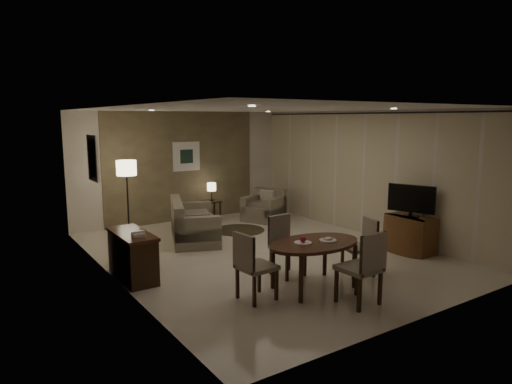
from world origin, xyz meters
TOP-DOWN VIEW (x-y plane):
  - room_shell at (0.00, 0.40)m, footprint 5.50×7.00m
  - taupe_accent at (0.00, 3.48)m, footprint 3.96×0.03m
  - curtain_wall at (2.68, 0.00)m, footprint 0.08×6.70m
  - curtain_rod at (2.68, 0.00)m, footprint 0.03×6.80m
  - art_back_frame at (0.10, 3.46)m, footprint 0.72×0.03m
  - art_back_canvas at (0.10, 3.44)m, footprint 0.34×0.01m
  - art_left_frame at (-2.72, 1.20)m, footprint 0.03×0.60m
  - art_left_canvas at (-2.71, 1.20)m, footprint 0.01×0.46m
  - downlight_nl at (-1.40, -1.80)m, footprint 0.10×0.10m
  - downlight_nr at (1.40, -1.80)m, footprint 0.10×0.10m
  - downlight_fl at (-1.40, 1.80)m, footprint 0.10×0.10m
  - downlight_fr at (1.40, 1.80)m, footprint 0.10×0.10m
  - console_desk at (-2.49, 0.00)m, footprint 0.48×1.20m
  - telephone at (-2.49, -0.30)m, footprint 0.20×0.14m
  - tv_cabinet at (2.40, -1.50)m, footprint 0.48×0.90m
  - flat_tv at (2.38, -1.50)m, footprint 0.36×0.85m
  - dining_table at (-0.37, -1.91)m, footprint 1.51×0.95m
  - chair_near at (-0.25, -2.70)m, footprint 0.52×0.52m
  - chair_far at (-0.35, -1.25)m, footprint 0.50×0.50m
  - chair_left at (-1.32, -1.80)m, footprint 0.51×0.51m
  - chair_right at (0.63, -1.86)m, footprint 0.55×0.55m
  - plate_a at (-0.55, -1.86)m, footprint 0.26×0.26m
  - plate_b at (-0.15, -1.96)m, footprint 0.26×0.26m
  - fruit_apple at (-0.55, -1.86)m, footprint 0.09×0.09m
  - napkin at (-0.15, -1.96)m, footprint 0.12×0.08m
  - round_rug at (0.59, 1.78)m, footprint 1.16×1.16m
  - sofa at (-0.62, 1.60)m, footprint 2.00×1.48m
  - armchair at (1.61, 2.28)m, footprint 1.12×1.14m
  - side_table at (0.59, 3.08)m, footprint 0.39×0.39m
  - table_lamp at (0.59, 3.08)m, footprint 0.22×0.22m
  - floor_lamp at (-1.68, 2.63)m, footprint 0.42×0.42m

SIDE VIEW (x-z plane):
  - round_rug at x=0.59m, z-range 0.00..0.01m
  - side_table at x=0.59m, z-range 0.00..0.49m
  - tv_cabinet at x=2.40m, z-range 0.00..0.70m
  - dining_table at x=-0.37m, z-range 0.00..0.71m
  - console_desk at x=-2.49m, z-range 0.00..0.75m
  - armchair at x=1.61m, z-range 0.00..0.78m
  - sofa at x=-0.62m, z-range 0.00..0.84m
  - chair_right at x=0.63m, z-range 0.00..0.92m
  - chair_far at x=-0.35m, z-range 0.00..0.97m
  - chair_left at x=-1.32m, z-range 0.00..0.98m
  - chair_near at x=-0.25m, z-range 0.00..1.04m
  - plate_a at x=-0.55m, z-range 0.71..0.72m
  - plate_b at x=-0.15m, z-range 0.71..0.72m
  - napkin at x=-0.15m, z-range 0.72..0.75m
  - table_lamp at x=0.59m, z-range 0.49..0.99m
  - fruit_apple at x=-0.55m, z-range 0.72..0.81m
  - telephone at x=-2.49m, z-range 0.76..0.85m
  - floor_lamp at x=-1.68m, z-range 0.00..1.65m
  - flat_tv at x=2.38m, z-range 0.72..1.32m
  - curtain_wall at x=2.68m, z-range 0.03..2.61m
  - taupe_accent at x=0.00m, z-range 0.00..2.70m
  - room_shell at x=0.00m, z-range 0.00..2.70m
  - art_back_frame at x=0.10m, z-range 1.24..1.96m
  - art_back_canvas at x=0.10m, z-range 1.43..1.77m
  - art_left_frame at x=-2.72m, z-range 1.45..2.25m
  - art_left_canvas at x=-2.71m, z-range 1.53..2.17m
  - curtain_rod at x=2.68m, z-range 2.62..2.66m
  - downlight_nl at x=-1.40m, z-range 2.68..2.69m
  - downlight_nr at x=1.40m, z-range 2.68..2.69m
  - downlight_fl at x=-1.40m, z-range 2.68..2.69m
  - downlight_fr at x=1.40m, z-range 2.68..2.69m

